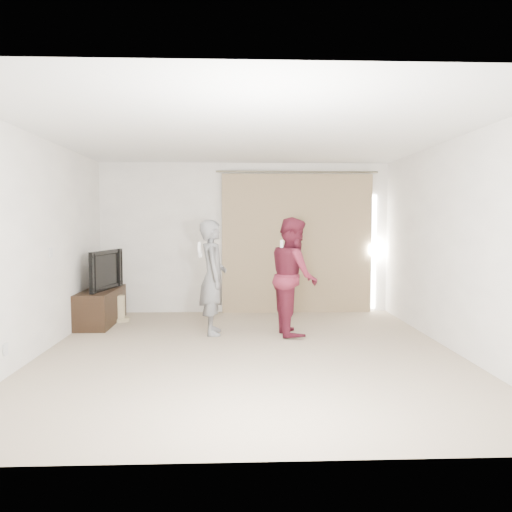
# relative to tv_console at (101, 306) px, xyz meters

# --- Properties ---
(floor) EXTENTS (5.50, 5.50, 0.00)m
(floor) POSITION_rel_tv_console_xyz_m (2.27, -1.83, -0.27)
(floor) COLOR tan
(floor) RESTS_ON ground
(wall_back) EXTENTS (5.00, 0.04, 2.60)m
(wall_back) POSITION_rel_tv_console_xyz_m (2.27, 0.92, 1.03)
(wall_back) COLOR beige
(wall_back) RESTS_ON ground
(wall_left) EXTENTS (0.04, 5.50, 2.60)m
(wall_left) POSITION_rel_tv_console_xyz_m (-0.23, -1.83, 1.03)
(wall_left) COLOR beige
(wall_left) RESTS_ON ground
(ceiling) EXTENTS (5.00, 5.50, 0.01)m
(ceiling) POSITION_rel_tv_console_xyz_m (2.27, -1.83, 2.33)
(ceiling) COLOR white
(ceiling) RESTS_ON wall_back
(curtain) EXTENTS (2.80, 0.11, 2.46)m
(curtain) POSITION_rel_tv_console_xyz_m (3.18, 0.85, 0.94)
(curtain) COLOR tan
(curtain) RESTS_ON ground
(tv_console) EXTENTS (0.48, 1.38, 0.53)m
(tv_console) POSITION_rel_tv_console_xyz_m (0.00, 0.00, 0.00)
(tv_console) COLOR black
(tv_console) RESTS_ON ground
(tv) EXTENTS (0.34, 1.07, 0.61)m
(tv) POSITION_rel_tv_console_xyz_m (0.00, 0.00, 0.57)
(tv) COLOR black
(tv) RESTS_ON tv_console
(scratching_post) EXTENTS (0.31, 0.31, 0.41)m
(scratching_post) POSITION_rel_tv_console_xyz_m (0.25, 0.16, -0.10)
(scratching_post) COLOR tan
(scratching_post) RESTS_ON ground
(person_man) EXTENTS (0.43, 0.61, 1.61)m
(person_man) POSITION_rel_tv_console_xyz_m (1.78, -0.79, 0.54)
(person_man) COLOR slate
(person_man) RESTS_ON ground
(person_woman) EXTENTS (0.70, 0.86, 1.65)m
(person_woman) POSITION_rel_tv_console_xyz_m (2.91, -0.85, 0.56)
(person_woman) COLOR maroon
(person_woman) RESTS_ON ground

